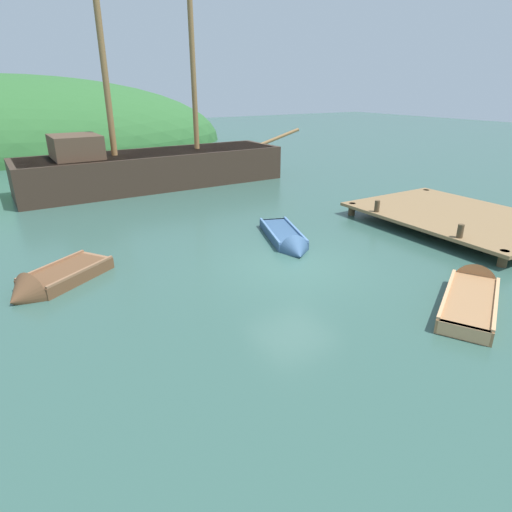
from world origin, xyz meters
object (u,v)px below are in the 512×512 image
object	(u,v)px
rowboat_outer_right	(52,283)
rowboat_outer_left	(471,296)
sailing_ship	(153,174)
rowboat_center	(287,241)

from	to	relation	value
rowboat_outer_right	rowboat_outer_left	size ratio (longest dim) A/B	0.82
rowboat_outer_right	sailing_ship	bearing A→B (deg)	-155.14
sailing_ship	rowboat_center	size ratio (longest dim) A/B	4.40
sailing_ship	rowboat_outer_right	xyz separation A→B (m)	(-6.62, -10.76, -0.57)
rowboat_center	rowboat_outer_left	world-z (taller)	rowboat_outer_left
sailing_ship	rowboat_outer_right	bearing A→B (deg)	-122.16
rowboat_center	rowboat_outer_left	distance (m)	6.18
sailing_ship	rowboat_outer_left	size ratio (longest dim) A/B	4.28
sailing_ship	rowboat_outer_right	size ratio (longest dim) A/B	5.22
rowboat_outer_left	rowboat_outer_right	bearing A→B (deg)	115.47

